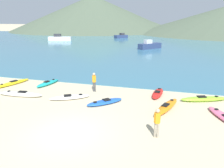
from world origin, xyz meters
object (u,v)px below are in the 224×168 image
Objects in this scene: kayak_on_sand_1 at (48,83)px; moored_boat_1 at (150,46)px; moored_boat_3 at (121,36)px; kayak_on_sand_3 at (204,99)px; kayak_on_sand_6 at (12,83)px; kayak_on_sand_5 at (158,93)px; moored_boat_4 at (60,38)px; kayak_on_sand_7 at (166,107)px; kayak_on_sand_2 at (105,102)px; kayak_on_sand_8 at (21,94)px; person_near_waterline at (94,81)px; person_near_foreground at (157,121)px; kayak_on_sand_0 at (70,97)px.

moored_boat_1 reaches higher than kayak_on_sand_1.
moored_boat_3 is at bearing 96.01° from kayak_on_sand_1.
kayak_on_sand_3 is 52.54m from moored_boat_3.
kayak_on_sand_6 is (-3.07, -0.85, -0.02)m from kayak_on_sand_1.
kayak_on_sand_1 is 9.59m from kayak_on_sand_5.
moored_boat_4 is (-13.59, -12.67, 0.11)m from moored_boat_3.
kayak_on_sand_5 is (-3.25, 0.40, -0.01)m from kayak_on_sand_3.
moored_boat_1 reaches higher than kayak_on_sand_6.
kayak_on_sand_7 is 0.57× the size of moored_boat_4.
kayak_on_sand_2 is 4.12m from kayak_on_sand_7.
kayak_on_sand_3 is at bearing 11.69° from kayak_on_sand_8.
kayak_on_sand_3 is 0.97× the size of kayak_on_sand_8.
kayak_on_sand_1 is at bearing -62.64° from moored_boat_4.
kayak_on_sand_8 reaches higher than kayak_on_sand_2.
kayak_on_sand_1 is 1.11× the size of kayak_on_sand_2.
kayak_on_sand_6 is at bearing -87.61° from moored_boat_3.
person_near_waterline is at bearing -174.00° from kayak_on_sand_5.
person_near_waterline is at bearing 27.80° from kayak_on_sand_8.
kayak_on_sand_6 is (-12.65, -0.75, -0.01)m from kayak_on_sand_5.
moored_boat_4 is (-31.57, 36.70, 0.52)m from kayak_on_sand_3.
kayak_on_sand_3 reaches higher than kayak_on_sand_6.
kayak_on_sand_1 is 1.78× the size of person_near_foreground.
person_near_foreground reaches higher than kayak_on_sand_1.
person_near_foreground is at bearing -82.92° from moored_boat_1.
moored_boat_4 reaches higher than kayak_on_sand_2.
person_near_foreground is (13.08, -5.61, 0.74)m from kayak_on_sand_6.
kayak_on_sand_2 is 6.57m from kayak_on_sand_8.
kayak_on_sand_7 is at bearing -53.26° from moored_boat_4.
moored_boat_1 is (-0.30, 29.40, 0.54)m from kayak_on_sand_2.
moored_boat_4 is (-28.75, 42.66, -0.19)m from person_near_foreground.
kayak_on_sand_2 is at bearing -77.62° from moored_boat_3.
kayak_on_sand_8 reaches higher than kayak_on_sand_0.
kayak_on_sand_2 is 0.61× the size of moored_boat_3.
kayak_on_sand_0 is at bearing 7.53° from kayak_on_sand_8.
moored_boat_3 is (-15.49, 51.63, 0.40)m from kayak_on_sand_7.
kayak_on_sand_5 is at bearing 3.39° from kayak_on_sand_6.
moored_boat_3 is at bearing 106.74° from kayak_on_sand_5.
person_near_waterline is (1.13, 2.10, 0.75)m from kayak_on_sand_0.
kayak_on_sand_3 is (9.36, 2.22, 0.03)m from kayak_on_sand_0.
kayak_on_sand_1 reaches higher than kayak_on_sand_6.
kayak_on_sand_5 is at bearing -52.04° from moored_boat_4.
kayak_on_sand_0 is 1.87× the size of person_near_foreground.
kayak_on_sand_8 reaches higher than kayak_on_sand_7.
kayak_on_sand_5 is 0.57× the size of moored_boat_1.
person_near_foreground is (10.01, -6.46, 0.72)m from kayak_on_sand_1.
kayak_on_sand_0 is 1.05× the size of kayak_on_sand_1.
kayak_on_sand_1 is at bearing 177.75° from kayak_on_sand_3.
kayak_on_sand_5 reaches higher than kayak_on_sand_0.
kayak_on_sand_0 is 4.42m from kayak_on_sand_1.
moored_boat_1 is at bearing 71.78° from kayak_on_sand_6.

